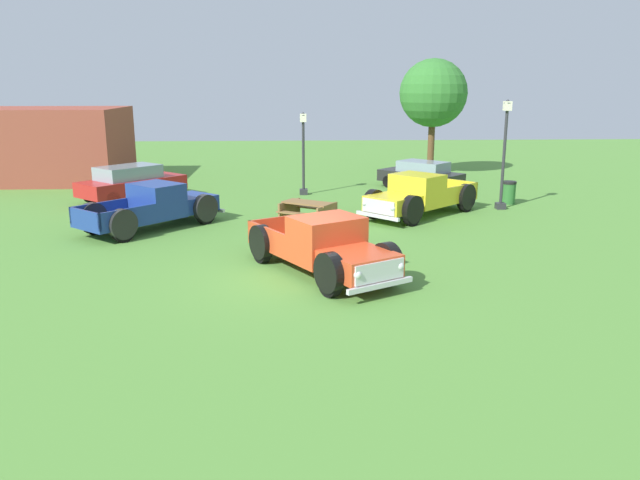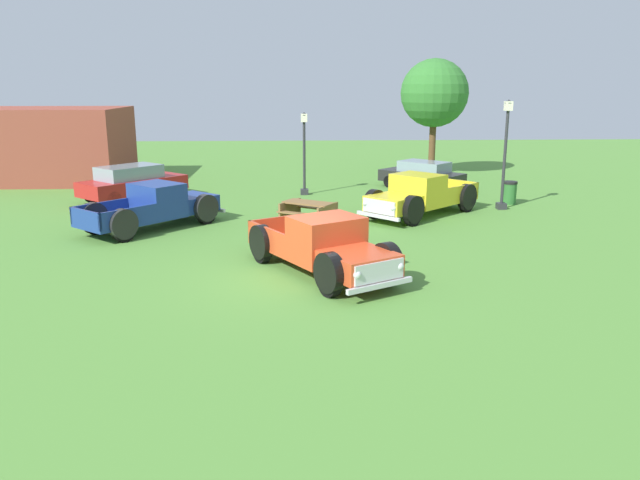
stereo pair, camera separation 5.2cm
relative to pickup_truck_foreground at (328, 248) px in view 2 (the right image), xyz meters
name	(u,v)px [view 2 (the right image)]	position (x,y,z in m)	size (l,w,h in m)	color
ground_plane	(303,277)	(-0.65, -0.03, -0.76)	(80.00, 80.00, 0.00)	#548C38
pickup_truck_foreground	(328,248)	(0.00, 0.00, 0.00)	(4.17, 5.39, 1.58)	#D14723
pickup_truck_behind_left	(416,197)	(3.80, 7.40, 0.01)	(5.13, 4.93, 1.61)	yellow
pickup_truck_behind_right	(159,206)	(-5.58, 6.04, -0.01)	(4.75, 5.02, 1.57)	navy
sedan_distant_a	(132,182)	(-7.83, 11.40, 0.04)	(4.40, 4.58, 1.51)	#B21E1E
sedan_distant_b	(422,174)	(5.33, 13.76, -0.06)	(3.97, 3.96, 1.33)	black
lamp_post_near	(304,152)	(-0.35, 12.45, 1.19)	(0.36, 0.36, 3.70)	#2D2D33
lamp_post_far	(505,153)	(7.53, 8.69, 1.52)	(0.36, 0.36, 4.33)	#2D2D33
picnic_table	(308,210)	(-0.33, 6.43, -0.26)	(2.32, 2.22, 0.78)	olive
trash_can	(510,192)	(8.23, 9.80, -0.28)	(0.59, 0.59, 0.95)	#2D6B2D
oak_tree_east	(434,93)	(6.82, 18.50, 3.65)	(3.65, 3.65, 6.25)	brown
brick_pavilion	(47,145)	(-13.51, 17.25, 1.11)	(7.76, 5.56, 3.72)	brown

